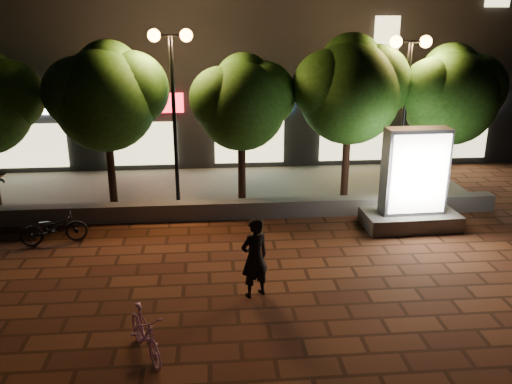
{
  "coord_description": "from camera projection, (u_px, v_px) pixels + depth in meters",
  "views": [
    {
      "loc": [
        -0.43,
        -10.39,
        5.61
      ],
      "look_at": [
        0.61,
        1.5,
        1.6
      ],
      "focal_mm": 36.95,
      "sensor_mm": 36.0,
      "label": 1
    }
  ],
  "objects": [
    {
      "name": "ground",
      "position": [
        235.0,
        283.0,
        11.63
      ],
      "size": [
        80.0,
        80.0,
        0.0
      ],
      "primitive_type": "plane",
      "color": "brown",
      "rests_on": "ground"
    },
    {
      "name": "retaining_wall",
      "position": [
        228.0,
        209.0,
        15.33
      ],
      "size": [
        16.0,
        0.45,
        0.5
      ],
      "primitive_type": "cube",
      "color": "#64625D",
      "rests_on": "ground"
    },
    {
      "name": "sidewalk",
      "position": [
        225.0,
        189.0,
        17.76
      ],
      "size": [
        16.0,
        5.0,
        0.08
      ],
      "primitive_type": "cube",
      "color": "#64625D",
      "rests_on": "ground"
    },
    {
      "name": "building_block",
      "position": [
        218.0,
        31.0,
        22.31
      ],
      "size": [
        28.0,
        8.12,
        11.3
      ],
      "color": "black",
      "rests_on": "ground"
    },
    {
      "name": "tree_left",
      "position": [
        107.0,
        93.0,
        15.41
      ],
      "size": [
        3.6,
        3.0,
        4.89
      ],
      "color": "black",
      "rests_on": "sidewalk"
    },
    {
      "name": "tree_mid",
      "position": [
        243.0,
        99.0,
        15.81
      ],
      "size": [
        3.24,
        2.7,
        4.5
      ],
      "color": "black",
      "rests_on": "sidewalk"
    },
    {
      "name": "tree_right",
      "position": [
        351.0,
        86.0,
        15.97
      ],
      "size": [
        3.72,
        3.1,
        5.07
      ],
      "color": "black",
      "rests_on": "sidewalk"
    },
    {
      "name": "tree_far_right",
      "position": [
        452.0,
        92.0,
        16.3
      ],
      "size": [
        3.48,
        2.9,
        4.76
      ],
      "color": "black",
      "rests_on": "sidewalk"
    },
    {
      "name": "street_lamp_left",
      "position": [
        172.0,
        73.0,
        15.14
      ],
      "size": [
        1.26,
        0.36,
        5.18
      ],
      "color": "black",
      "rests_on": "sidewalk"
    },
    {
      "name": "street_lamp_right",
      "position": [
        408.0,
        76.0,
        15.76
      ],
      "size": [
        1.26,
        0.36,
        4.98
      ],
      "color": "black",
      "rests_on": "sidewalk"
    },
    {
      "name": "ad_kiosk",
      "position": [
        413.0,
        188.0,
        14.37
      ],
      "size": [
        2.63,
        1.38,
        2.8
      ],
      "color": "#64625D",
      "rests_on": "ground"
    },
    {
      "name": "scooter_pink",
      "position": [
        145.0,
        333.0,
        9.0
      ],
      "size": [
        1.01,
        1.52,
        0.89
      ],
      "primitive_type": "imported",
      "rotation": [
        0.0,
        0.0,
        0.44
      ],
      "color": "#D589BF",
      "rests_on": "ground"
    },
    {
      "name": "rider",
      "position": [
        255.0,
        257.0,
        10.85
      ],
      "size": [
        0.76,
        0.66,
        1.74
      ],
      "primitive_type": "imported",
      "rotation": [
        0.0,
        0.0,
        3.61
      ],
      "color": "black",
      "rests_on": "ground"
    },
    {
      "name": "scooter_parked",
      "position": [
        54.0,
        228.0,
        13.51
      ],
      "size": [
        1.74,
        0.96,
        0.87
      ],
      "primitive_type": "imported",
      "rotation": [
        0.0,
        0.0,
        1.82
      ],
      "color": "black",
      "rests_on": "ground"
    }
  ]
}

